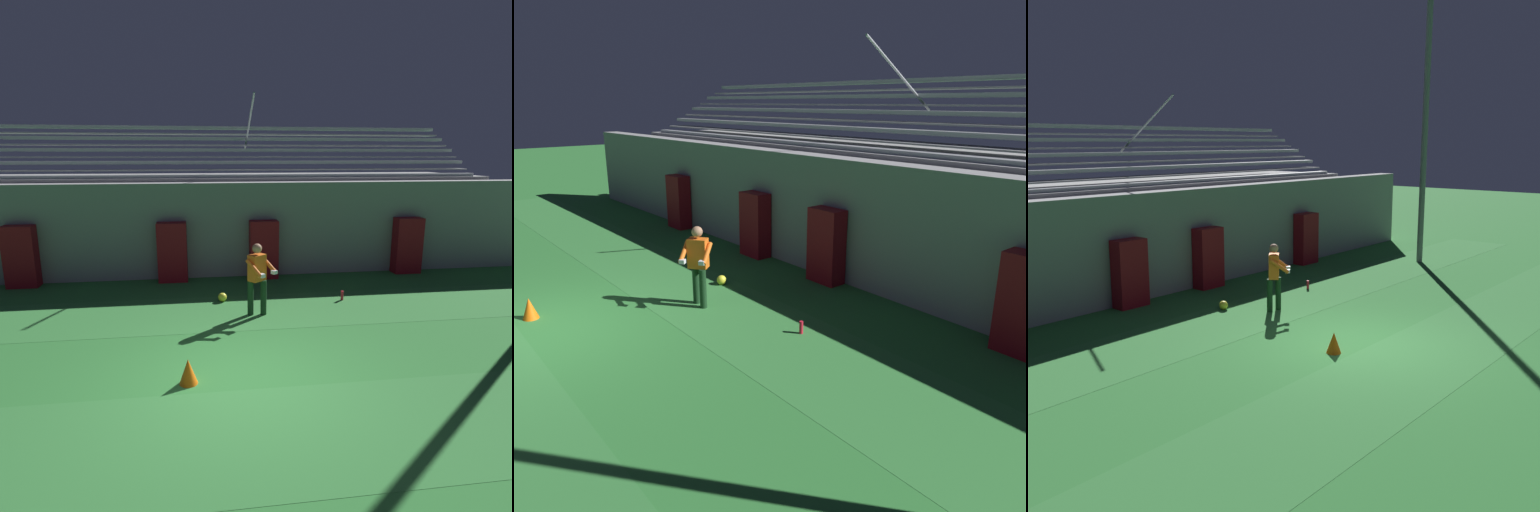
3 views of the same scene
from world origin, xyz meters
The scene contains 13 objects.
ground_plane centered at (0.00, 0.00, 0.00)m, with size 80.00×80.00×0.00m, color #2D7533.
turf_stripe_mid centered at (0.00, -1.41, 0.00)m, with size 28.00×2.30×0.01m, color #337A38.
turf_stripe_far centered at (0.00, 3.19, 0.00)m, with size 28.00×2.30×0.01m, color #337A38.
back_wall centered at (0.00, 6.50, 1.40)m, with size 24.00×0.60×2.80m, color gray.
padding_pillar_gate_left centered at (-1.33, 5.95, 0.86)m, with size 0.83×0.44×1.72m, color maroon.
padding_pillar_gate_right centered at (1.33, 5.95, 0.86)m, with size 0.83×0.44×1.72m, color maroon.
padding_pillar_far_right centered at (5.83, 5.95, 0.86)m, with size 0.83×0.44×1.72m, color maroon.
bleacher_stand centered at (0.00, 8.84, 1.50)m, with size 18.00×4.05×5.43m.
floodlight_pole centered at (8.56, 3.09, 5.86)m, with size 0.90×0.36×9.48m.
goalkeeper centered at (0.72, 2.93, 0.95)m, with size 0.74×0.73×1.67m.
soccer_ball centered at (-0.02, 3.97, 0.11)m, with size 0.22×0.22×0.22m, color yellow.
traffic_cone centered at (-0.80, 0.06, 0.21)m, with size 0.30×0.30×0.42m, color orange.
water_bottle centered at (2.99, 3.66, 0.12)m, with size 0.07×0.07×0.24m, color red.
Camera 3 is at (-10.02, -6.43, 4.10)m, focal length 42.00 mm.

